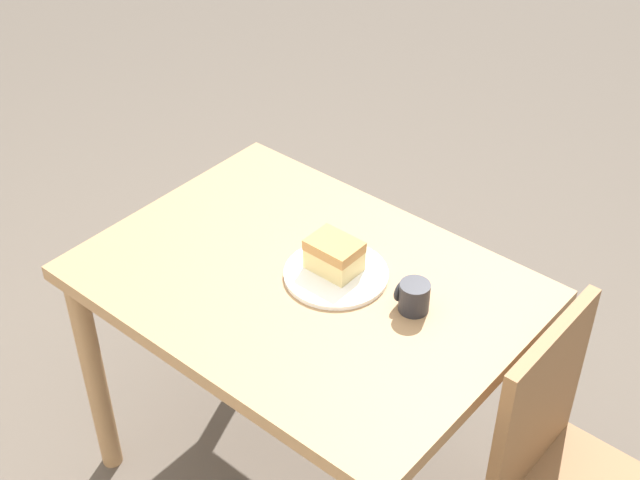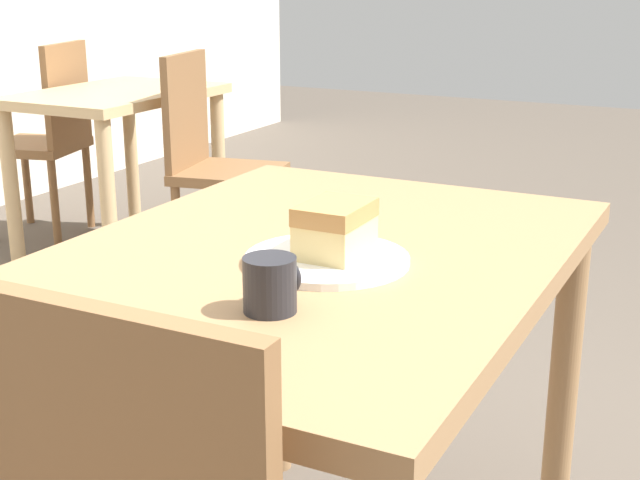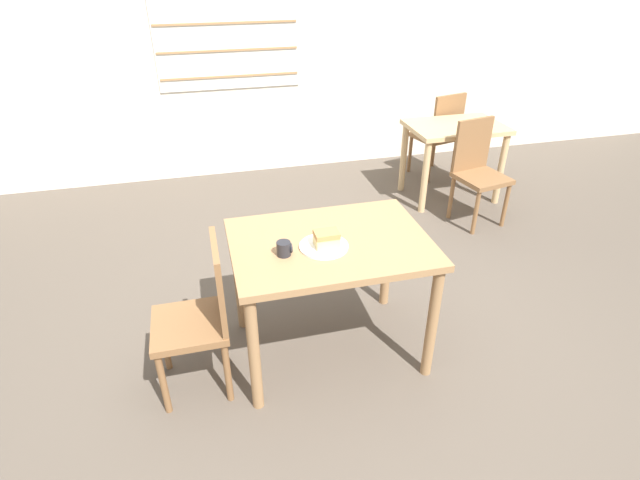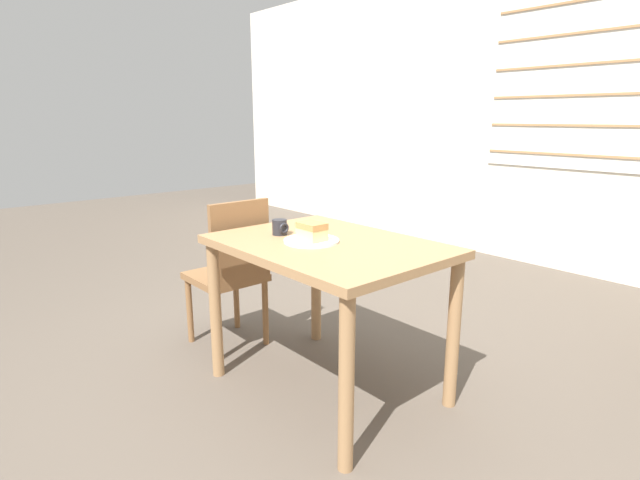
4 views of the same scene
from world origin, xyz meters
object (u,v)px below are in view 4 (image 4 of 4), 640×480
at_px(chair_near_window, 231,270).
at_px(plate, 311,241).
at_px(cake_slice, 312,231).
at_px(coffee_mug, 280,227).
at_px(dining_table_near, 328,265).

bearing_deg(chair_near_window, plate, 93.48).
distance_m(chair_near_window, cake_slice, 0.76).
bearing_deg(chair_near_window, cake_slice, 92.78).
xyz_separation_m(chair_near_window, cake_slice, (0.68, 0.03, 0.34)).
height_order(cake_slice, coffee_mug, cake_slice).
distance_m(chair_near_window, coffee_mug, 0.56).
height_order(plate, coffee_mug, coffee_mug).
relative_size(chair_near_window, cake_slice, 7.01).
bearing_deg(chair_near_window, coffee_mug, 92.29).
bearing_deg(cake_slice, coffee_mug, -176.24).
xyz_separation_m(dining_table_near, plate, (-0.05, -0.06, 0.12)).
relative_size(dining_table_near, plate, 4.13).
height_order(dining_table_near, cake_slice, cake_slice).
bearing_deg(plate, cake_slice, -30.82).
relative_size(plate, coffee_mug, 3.27).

